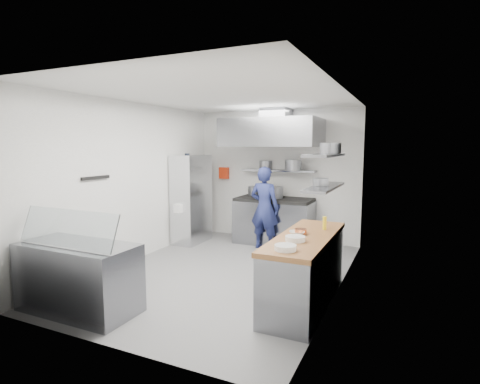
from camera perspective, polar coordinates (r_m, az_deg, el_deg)
The scene contains 35 objects.
floor at distance 6.20m, azimuth -2.37°, elevation -12.17°, with size 5.00×5.00×0.00m, color slate.
ceiling at distance 5.90m, azimuth -2.51°, elevation 14.43°, with size 5.00×5.00×0.00m, color silver.
wall_back at distance 8.19m, azimuth 5.56°, elevation 2.52°, with size 3.60×0.02×2.80m, color white.
wall_front at distance 3.86m, azimuth -19.62°, elevation -2.91°, with size 3.60×0.02×2.80m, color white.
wall_left at distance 6.90m, azimuth -15.88°, elevation 1.45°, with size 5.00×0.02×2.80m, color white.
wall_right at distance 5.32m, azimuth 15.09°, elevation -0.11°, with size 5.00×0.02×2.80m, color white.
gas_range at distance 7.91m, azimuth 5.22°, elevation -4.58°, with size 1.60×0.80×0.90m, color gray.
cooktop at distance 7.83m, azimuth 5.25°, elevation -1.14°, with size 1.57×0.78×0.06m, color black.
stock_pot_left at distance 8.23m, azimuth 2.26°, elevation 0.19°, with size 0.30×0.30×0.20m, color slate.
stock_pot_mid at distance 7.81m, azimuth 5.37°, elevation -0.05°, with size 0.34×0.34×0.24m, color slate.
over_range_shelf at distance 7.99m, azimuth 5.88°, elevation 3.27°, with size 1.60×0.30×0.04m, color gray.
shelf_pot_a at distance 8.21m, azimuth 3.95°, elevation 4.16°, with size 0.28×0.28×0.18m, color slate.
shelf_pot_b at distance 7.68m, azimuth 8.10°, elevation 4.06°, with size 0.33×0.33×0.22m, color slate.
extractor_hood at distance 7.59m, azimuth 4.93°, elevation 8.98°, with size 1.90×1.15×0.55m, color gray.
hood_duct at distance 7.82m, azimuth 5.53°, elevation 11.70°, with size 0.55×0.55×0.24m, color slate.
red_firebox at distance 8.62m, azimuth -2.45°, elevation 2.91°, with size 0.22×0.10×0.26m, color red.
chef at distance 7.42m, azimuth 3.75°, elevation -2.43°, with size 0.60×0.39×1.64m, color navy.
wire_rack at distance 7.97m, azimuth -7.41°, elevation -1.06°, with size 0.50×0.90×1.85m, color silver.
rack_bin_a at distance 7.61m, azimuth -9.21°, elevation -2.43°, with size 0.15×0.19×0.17m, color white.
rack_bin_b at distance 7.76m, azimuth -8.25°, elevation 1.49°, with size 0.13×0.16×0.15m, color yellow.
rack_jar at distance 7.69m, azimuth -8.05°, elevation 5.18°, with size 0.10×0.10×0.18m, color black.
knife_strip at distance 6.21m, azimuth -21.14°, elevation 2.04°, with size 0.04×0.55×0.05m, color black.
prep_counter_base at distance 5.03m, azimuth 9.87°, elevation -11.85°, with size 0.62×2.00×0.84m, color gray.
prep_counter_top at distance 4.90m, azimuth 9.98°, elevation -6.87°, with size 0.65×2.04×0.06m, color olive.
plate_stack_a at distance 4.18m, azimuth 6.94°, elevation -8.41°, with size 0.24×0.24×0.06m, color white.
plate_stack_b at distance 4.59m, azimuth 8.41°, elevation -7.04°, with size 0.24×0.24×0.06m, color white.
copper_pan at distance 4.99m, azimuth 9.22°, elevation -5.91°, with size 0.16×0.16×0.06m, color #D66E3C.
squeeze_bottle at distance 5.26m, azimuth 12.77°, elevation -4.64°, with size 0.05×0.05×0.18m, color yellow.
mixing_bowl at distance 4.90m, azimuth 8.67°, elevation -6.20°, with size 0.20×0.20×0.05m, color white.
wall_shelf_lower at distance 5.05m, azimuth 12.76°, elevation 0.73°, with size 0.30×1.30×0.04m, color gray.
wall_shelf_upper at distance 5.02m, azimuth 12.89°, elevation 5.50°, with size 0.30×1.30×0.04m, color gray.
shelf_pot_c at distance 5.01m, azimuth 12.18°, elevation 1.51°, with size 0.21×0.21×0.10m, color slate.
shelf_pot_d at distance 5.19m, azimuth 13.61°, elevation 6.52°, with size 0.28×0.28×0.14m, color slate.
display_case at distance 5.14m, azimuth -23.37°, elevation -11.87°, with size 1.50×0.70×0.85m, color gray.
display_glass at distance 4.89m, azimuth -24.78°, elevation -5.04°, with size 1.47×0.02×0.45m, color silver.
Camera 1 is at (2.67, -5.21, 2.04)m, focal length 28.00 mm.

